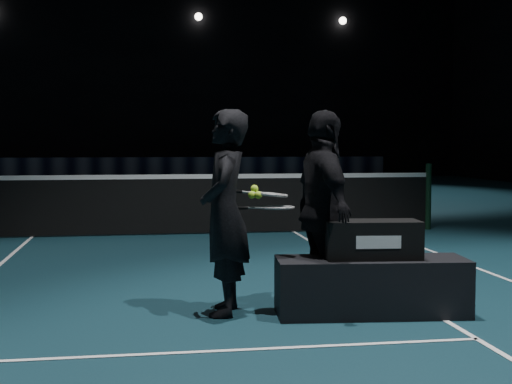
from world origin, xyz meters
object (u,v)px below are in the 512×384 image
racket_upper (271,194)px  racket_bag (372,239)px  player_bench (371,286)px  player_b (324,211)px  tennis_balls (255,193)px  racket_lower (278,207)px  player_a (225,212)px

racket_upper → racket_bag: bearing=-19.0°
player_bench → player_b: 0.75m
racket_upper → tennis_balls: 0.15m
player_b → racket_upper: size_ratio=2.55×
player_bench → racket_lower: racket_lower is taller
player_a → tennis_balls: 0.30m
racket_bag → player_a: 1.26m
racket_bag → tennis_balls: (-0.96, 0.22, 0.39)m
racket_bag → player_b: 0.47m
racket_lower → tennis_balls: bearing=178.5°
tennis_balls → player_b: bearing=-2.3°
player_b → player_bench: bearing=-123.5°
player_a → racket_lower: (0.45, -0.01, 0.04)m
player_a → player_b: same height
racket_bag → player_b: bearing=157.7°
racket_bag → tennis_balls: size_ratio=6.66×
player_a → racket_lower: bearing=98.8°
racket_bag → racket_upper: racket_upper is taller
player_a → player_b: bearing=98.8°
racket_lower → player_b: bearing=-0.0°
player_b → tennis_balls: player_b is taller
player_a → racket_upper: bearing=104.5°
player_bench → tennis_balls: (-0.96, 0.22, 0.79)m
player_a → player_bench: bearing=90.4°
player_bench → racket_lower: 1.03m
racket_bag → player_b: size_ratio=0.46×
player_a → racket_lower: size_ratio=2.55×
player_b → racket_lower: 0.40m
tennis_balls → player_bench: bearing=-12.7°
racket_bag → player_bench: bearing=0.0°
player_b → racket_lower: size_ratio=2.55×
racket_bag → racket_lower: racket_lower is taller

